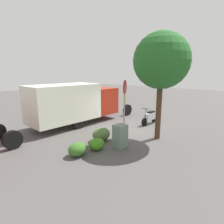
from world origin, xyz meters
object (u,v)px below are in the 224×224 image
(box_truck_near, at_px, (76,102))
(bike_rack_hoop, at_px, (159,120))
(utility_cabinet, at_px, (120,136))
(stop_sign, at_px, (125,100))
(street_tree, at_px, (161,61))
(motorcycle, at_px, (150,117))

(box_truck_near, xyz_separation_m, bike_rack_hoop, (-4.64, 3.94, -1.56))
(box_truck_near, bearing_deg, utility_cabinet, -102.27)
(utility_cabinet, bearing_deg, bike_rack_hoop, -172.06)
(stop_sign, height_order, utility_cabinet, stop_sign)
(stop_sign, distance_m, utility_cabinet, 2.08)
(stop_sign, distance_m, street_tree, 2.69)
(box_truck_near, height_order, bike_rack_hoop, box_truck_near)
(box_truck_near, relative_size, bike_rack_hoop, 9.66)
(utility_cabinet, xyz_separation_m, bike_rack_hoop, (-6.01, -0.84, -0.56))
(stop_sign, bearing_deg, motorcycle, -176.97)
(utility_cabinet, bearing_deg, box_truck_near, -105.95)
(motorcycle, height_order, bike_rack_hoop, motorcycle)
(motorcycle, bearing_deg, street_tree, 40.16)
(box_truck_near, xyz_separation_m, street_tree, (-0.91, 5.61, 2.53))
(motorcycle, xyz_separation_m, utility_cabinet, (4.52, 0.82, 0.04))
(motorcycle, distance_m, stop_sign, 3.66)
(utility_cabinet, bearing_deg, stop_sign, -152.15)
(box_truck_near, relative_size, motorcycle, 4.53)
(box_truck_near, bearing_deg, stop_sign, -88.28)
(utility_cabinet, distance_m, bike_rack_hoop, 6.09)
(box_truck_near, xyz_separation_m, stop_sign, (0.14, 4.13, 0.55))
(motorcycle, relative_size, bike_rack_hoop, 2.13)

